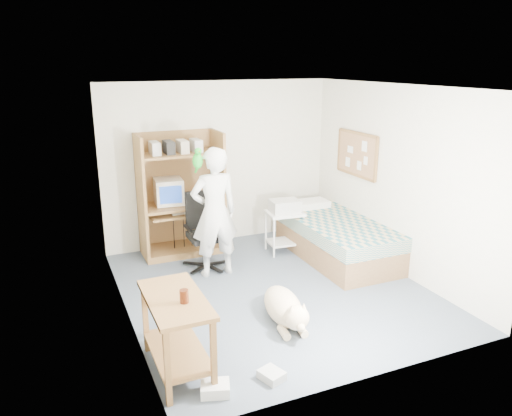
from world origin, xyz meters
The scene contains 21 objects.
floor centered at (0.00, 0.00, 0.00)m, with size 4.00×4.00×0.00m, color #45525E.
wall_back centered at (0.00, 2.00, 1.25)m, with size 3.60×0.02×2.50m, color silver.
wall_right centered at (1.80, 0.00, 1.25)m, with size 0.02×4.00×2.50m, color silver.
wall_left centered at (-1.80, 0.00, 1.25)m, with size 0.02×4.00×2.50m, color silver.
ceiling centered at (0.00, 0.00, 2.50)m, with size 3.60×4.00×0.02m, color white.
computer_hutch centered at (-0.70, 1.74, 0.82)m, with size 1.20×0.63×1.80m.
bed centered at (1.30, 0.62, 0.29)m, with size 1.02×2.02×0.66m.
side_desk centered at (-1.55, -1.20, 0.49)m, with size 0.50×1.00×0.75m.
corkboard centered at (1.77, 0.90, 1.45)m, with size 0.04×0.94×0.66m.
office_chair centered at (-0.56, 1.06, 0.37)m, with size 0.59×0.59×1.05m.
person centered at (-0.51, 0.75, 0.87)m, with size 0.63×0.42×1.74m, color silver.
parrot centered at (-0.71, 0.77, 1.59)m, with size 0.13×0.22×0.35m.
dog centered at (-0.25, -0.81, 0.19)m, with size 0.46×1.14×0.43m.
printer_cart centered at (0.70, 1.11, 0.42)m, with size 0.56×0.46×0.63m.
printer centered at (0.70, 1.11, 0.72)m, with size 0.42×0.32×0.18m, color #B9B9B3.
crt_monitor centered at (-0.87, 1.75, 0.96)m, with size 0.43×0.45×0.37m.
keyboard centered at (-0.67, 1.58, 0.67)m, with size 0.45×0.16×0.03m, color beige.
pencil_cup centered at (-0.39, 1.65, 0.82)m, with size 0.08×0.08×0.12m, color gold.
drink_glass centered at (-1.50, -1.32, 0.81)m, with size 0.08×0.08×0.12m, color #3D1809.
floor_box_a centered at (-1.35, -1.66, 0.05)m, with size 0.25×0.20×0.10m, color white.
floor_box_b centered at (-0.81, -1.67, 0.04)m, with size 0.18×0.22×0.08m, color #B0B1AC.
Camera 1 is at (-2.49, -5.20, 2.79)m, focal length 35.00 mm.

